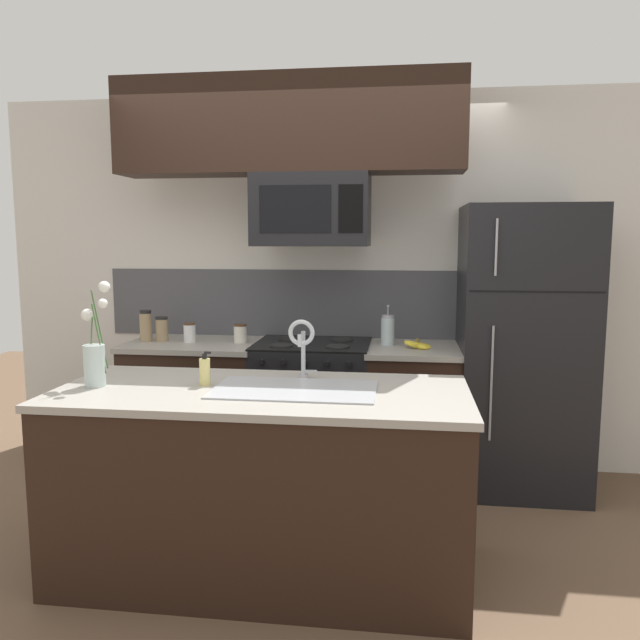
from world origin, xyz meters
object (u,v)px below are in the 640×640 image
object	(u,v)px
storage_jar_tall	(146,326)
storage_jar_short	(190,332)
stove_range	(313,410)
microwave	(312,210)
french_press	(388,330)
flower_vase	(95,358)
banana_bunch	(418,345)
sink_faucet	(302,341)
storage_jar_squat	(240,333)
refrigerator	(522,349)
dish_soap_bottle	(205,371)
storage_jar_medium	(162,329)

from	to	relation	value
storage_jar_tall	storage_jar_short	size ratio (longest dim) A/B	1.62
stove_range	storage_jar_short	bearing A→B (deg)	-179.32
microwave	french_press	bearing A→B (deg)	9.28
stove_range	flower_vase	xyz separation A→B (m)	(-0.86, -1.29, 0.58)
banana_bunch	sink_faucet	xyz separation A→B (m)	(-0.59, -0.97, 0.18)
storage_jar_squat	flower_vase	distance (m)	1.35
banana_bunch	sink_faucet	bearing A→B (deg)	-121.42
french_press	flower_vase	distance (m)	1.91
storage_jar_squat	banana_bunch	distance (m)	1.19
sink_faucet	storage_jar_squat	bearing A→B (deg)	119.59
microwave	storage_jar_short	world-z (taller)	microwave
refrigerator	storage_jar_squat	world-z (taller)	refrigerator
storage_jar_tall	flower_vase	size ratio (longest dim) A/B	0.43
refrigerator	sink_faucet	distance (m)	1.65
microwave	dish_soap_bottle	world-z (taller)	microwave
storage_jar_tall	sink_faucet	xyz separation A→B (m)	(1.25, -1.01, 0.09)
stove_range	banana_bunch	world-z (taller)	banana_bunch
french_press	sink_faucet	bearing A→B (deg)	-110.02
banana_bunch	storage_jar_medium	bearing A→B (deg)	177.86
storage_jar_tall	french_press	distance (m)	1.65
storage_jar_medium	banana_bunch	xyz separation A→B (m)	(1.74, -0.07, -0.06)
storage_jar_medium	flower_vase	xyz separation A→B (m)	(0.18, -1.29, 0.05)
microwave	refrigerator	size ratio (longest dim) A/B	0.41
dish_soap_bottle	flower_vase	world-z (taller)	flower_vase
storage_jar_medium	french_press	bearing A→B (deg)	2.10
banana_bunch	flower_vase	distance (m)	1.98
refrigerator	storage_jar_squat	size ratio (longest dim) A/B	14.39
banana_bunch	dish_soap_bottle	size ratio (longest dim) A/B	1.15
refrigerator	french_press	size ratio (longest dim) A/B	6.80
storage_jar_medium	storage_jar_short	xyz separation A→B (m)	(0.20, -0.01, -0.02)
storage_jar_squat	sink_faucet	xyz separation A→B (m)	(0.59, -1.05, 0.14)
banana_bunch	storage_jar_tall	bearing A→B (deg)	178.75
french_press	microwave	bearing A→B (deg)	-170.72
storage_jar_tall	storage_jar_squat	xyz separation A→B (m)	(0.65, 0.04, -0.04)
stove_range	banana_bunch	xyz separation A→B (m)	(0.69, -0.06, 0.47)
storage_jar_medium	banana_bunch	world-z (taller)	storage_jar_medium
stove_range	storage_jar_short	size ratio (longest dim) A/B	7.02
banana_bunch	flower_vase	size ratio (longest dim) A/B	0.38
storage_jar_tall	banana_bunch	size ratio (longest dim) A/B	1.14
flower_vase	french_press	bearing A→B (deg)	44.71
microwave	storage_jar_medium	distance (m)	1.32
dish_soap_bottle	storage_jar_short	bearing A→B (deg)	112.50
storage_jar_squat	storage_jar_short	bearing A→B (deg)	-176.03
refrigerator	storage_jar_short	bearing A→B (deg)	-179.22
french_press	stove_range	bearing A→B (deg)	-173.09
dish_soap_bottle	storage_jar_squat	bearing A→B (deg)	96.92
flower_vase	refrigerator	bearing A→B (deg)	30.49
storage_jar_squat	french_press	xyz separation A→B (m)	(0.99, 0.05, 0.04)
flower_vase	storage_jar_short	bearing A→B (deg)	89.10
storage_jar_medium	storage_jar_short	bearing A→B (deg)	-3.81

